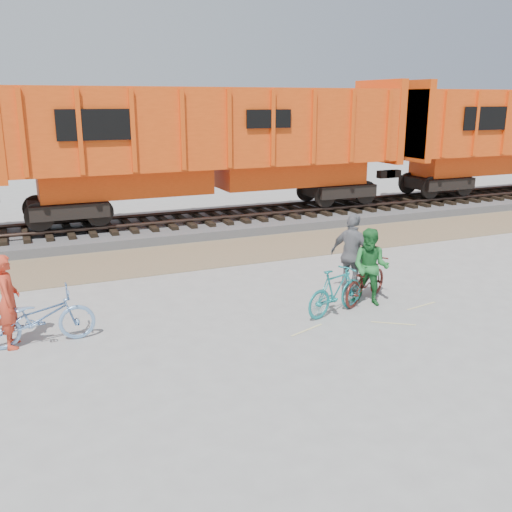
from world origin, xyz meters
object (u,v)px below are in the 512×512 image
object	(u,v)px
bicycle_teal	(336,291)
person_woman	(353,255)
person_man	(371,267)
bicycle_blue	(39,317)
hopper_car_center	(213,143)
person_solo	(8,301)
bicycle_maroon	(365,280)

from	to	relation	value
bicycle_teal	person_woman	xyz separation A→B (m)	(0.94, 0.85, 0.47)
person_man	bicycle_blue	bearing A→B (deg)	-137.00
person_man	person_woman	bearing A→B (deg)	143.41
person_man	person_woman	size ratio (longest dim) A/B	0.88
hopper_car_center	person_solo	size ratio (longest dim) A/B	7.89
bicycle_maroon	person_woman	size ratio (longest dim) A/B	0.93
hopper_car_center	person_man	distance (m)	9.28
bicycle_maroon	person_woman	xyz separation A→B (m)	(-0.10, 0.40, 0.50)
bicycle_teal	bicycle_maroon	xyz separation A→B (m)	(1.04, 0.45, -0.03)
bicycle_blue	person_woman	world-z (taller)	person_woman
bicycle_teal	person_woman	bearing A→B (deg)	-66.04
hopper_car_center	bicycle_blue	xyz separation A→B (m)	(-6.42, -8.38, -2.48)
bicycle_teal	bicycle_maroon	size ratio (longest dim) A/B	0.93
bicycle_teal	person_solo	distance (m)	6.48
bicycle_blue	bicycle_teal	world-z (taller)	bicycle_blue
person_solo	hopper_car_center	bearing A→B (deg)	-37.63
person_woman	bicycle_teal	bearing A→B (deg)	105.77
bicycle_maroon	bicycle_blue	bearing A→B (deg)	56.94
bicycle_teal	bicycle_maroon	world-z (taller)	bicycle_teal
bicycle_blue	bicycle_maroon	size ratio (longest dim) A/B	1.10
hopper_car_center	person_solo	bearing A→B (deg)	-129.90
person_woman	person_solo	bearing A→B (deg)	63.13
bicycle_teal	person_man	bearing A→B (deg)	-96.65
bicycle_blue	bicycle_maroon	xyz separation A→B (m)	(6.95, -0.39, -0.05)
bicycle_teal	person_man	size ratio (longest dim) A/B	0.97
person_man	person_solo	bearing A→B (deg)	-137.41
bicycle_teal	hopper_car_center	bearing A→B (deg)	-21.18
person_solo	person_woman	size ratio (longest dim) A/B	0.90
bicycle_blue	bicycle_teal	distance (m)	5.96
bicycle_teal	bicycle_maroon	bearing A→B (deg)	-84.79
person_solo	person_man	xyz separation A→B (m)	(7.40, -0.74, -0.02)
person_solo	person_man	size ratio (longest dim) A/B	1.02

